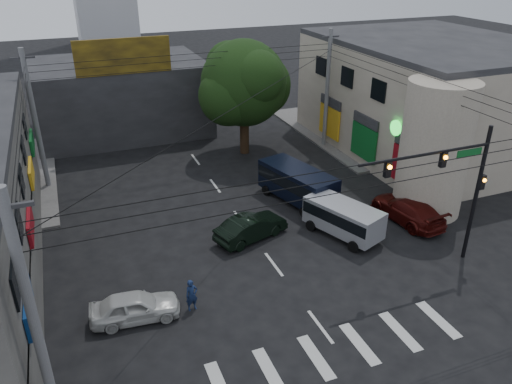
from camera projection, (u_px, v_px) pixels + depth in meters
ground at (290, 287)px, 23.83m from camera, size 160.00×160.00×0.00m
sidewalk_far_right at (387, 126)px, 44.74m from camera, size 16.00×16.00×0.15m
building_right at (430, 98)px, 38.83m from camera, size 14.00×18.00×8.00m
corner_column at (434, 149)px, 29.02m from camera, size 4.00×4.00×8.00m
building_far at (121, 96)px, 42.84m from camera, size 14.00×10.00×6.00m
billboard at (123, 56)px, 36.85m from camera, size 7.00×0.30×2.60m
street_tree at (244, 84)px, 36.89m from camera, size 6.40×6.40×8.70m
traffic_gantry at (453, 178)px, 23.43m from camera, size 7.10×0.35×7.20m
utility_pole_near_left at (36, 328)px, 14.57m from camera, size 0.32×0.32×9.20m
utility_pole_far_left at (36, 122)px, 31.65m from camera, size 0.32×0.32×9.20m
utility_pole_far_right at (327, 90)px, 38.59m from camera, size 0.32×0.32×9.20m
dark_sedan at (251, 227)px, 27.48m from camera, size 3.95×5.09×1.39m
white_compact at (135, 307)px, 21.51m from camera, size 2.26×4.13×1.31m
maroon_sedan at (407, 210)px, 29.27m from camera, size 3.03×5.38×1.44m
silver_minivan at (343, 220)px, 27.69m from camera, size 5.67×4.83×1.90m
navy_van at (297, 185)px, 31.36m from camera, size 6.52×4.81×2.19m
traffic_officer at (192, 295)px, 22.03m from camera, size 0.65×0.51×1.53m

